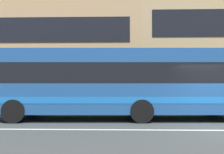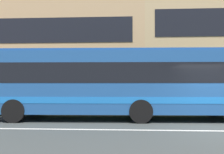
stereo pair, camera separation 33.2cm
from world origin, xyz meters
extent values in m
cube|color=#2A6F2C|center=(-1.95, 6.69, 0.56)|extent=(17.71, 1.10, 1.11)
cube|color=tan|center=(-14.59, 15.24, 5.29)|extent=(25.09, 8.97, 10.57)
cube|color=#215191|center=(-3.74, 2.65, 1.72)|extent=(11.51, 2.89, 2.75)
cube|color=black|center=(-3.74, 2.65, 2.14)|extent=(10.82, 2.89, 0.88)
cube|color=blue|center=(-3.74, 2.65, 0.97)|extent=(11.28, 2.91, 0.28)
cube|color=#1D4F95|center=(-3.74, 2.65, 3.16)|extent=(11.04, 2.47, 0.12)
cube|color=black|center=(-9.47, 2.49, 2.14)|extent=(0.09, 2.16, 0.97)
cylinder|color=black|center=(-8.42, 1.33, 0.50)|extent=(1.01, 0.31, 1.00)
cylinder|color=black|center=(-8.49, 3.70, 0.50)|extent=(1.01, 0.31, 1.00)
cylinder|color=black|center=(-3.00, 1.49, 0.50)|extent=(1.01, 0.31, 1.00)
cylinder|color=black|center=(-3.06, 3.86, 0.50)|extent=(1.01, 0.31, 1.00)
cylinder|color=black|center=(0.95, 3.97, 0.50)|extent=(1.01, 0.31, 1.00)
camera|label=1|loc=(-3.98, -8.56, 1.68)|focal=37.84mm
camera|label=2|loc=(-3.65, -8.55, 1.68)|focal=37.84mm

